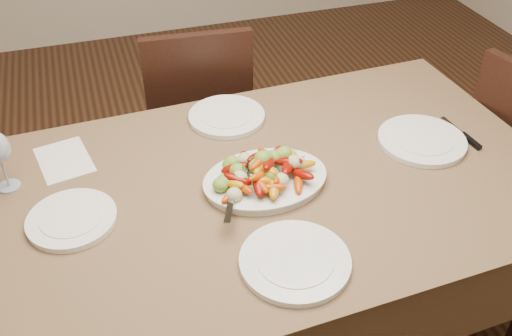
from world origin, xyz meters
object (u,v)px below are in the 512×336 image
object	(u,v)px
dining_table	(256,270)
plate_right	(422,141)
plate_near	(295,261)
serving_platter	(265,181)
plate_left	(72,220)
chair_far	(196,116)
wine_glass	(0,160)
plate_far	(227,117)

from	to	relation	value
dining_table	plate_right	size ratio (longest dim) A/B	6.45
plate_near	serving_platter	bearing A→B (deg)	84.77
plate_left	plate_near	world-z (taller)	same
chair_far	plate_right	distance (m)	1.04
wine_glass	serving_platter	bearing A→B (deg)	-17.07
wine_glass	plate_right	bearing A→B (deg)	-7.89
plate_far	serving_platter	bearing A→B (deg)	-88.06
plate_right	plate_far	size ratio (longest dim) A/B	1.08
chair_far	plate_far	xyz separation A→B (m)	(0.01, -0.48, 0.29)
wine_glass	plate_left	bearing A→B (deg)	-51.66
serving_platter	plate_near	distance (m)	0.32
plate_right	plate_near	world-z (taller)	same
plate_far	wine_glass	xyz separation A→B (m)	(-0.71, -0.16, 0.09)
plate_right	wine_glass	bearing A→B (deg)	172.11
plate_left	plate_right	size ratio (longest dim) A/B	0.86
plate_right	wine_glass	distance (m)	1.30
chair_far	plate_near	world-z (taller)	chair_far
plate_right	plate_near	size ratio (longest dim) A/B	1.00
plate_left	plate_far	size ratio (longest dim) A/B	0.93
chair_far	wine_glass	xyz separation A→B (m)	(-0.70, -0.64, 0.39)
plate_left	wine_glass	size ratio (longest dim) A/B	1.20
plate_far	wine_glass	bearing A→B (deg)	-167.55
chair_far	plate_far	distance (m)	0.56
dining_table	serving_platter	world-z (taller)	serving_platter
serving_platter	plate_right	xyz separation A→B (m)	(0.55, 0.05, -0.00)
serving_platter	plate_far	world-z (taller)	serving_platter
serving_platter	wine_glass	world-z (taller)	wine_glass
dining_table	plate_right	distance (m)	0.70
plate_near	plate_left	bearing A→B (deg)	147.74
plate_near	wine_glass	size ratio (longest dim) A/B	1.39
dining_table	chair_far	bearing A→B (deg)	90.07
plate_left	dining_table	bearing A→B (deg)	-0.18
plate_far	wine_glass	world-z (taller)	wine_glass
dining_table	plate_left	size ratio (longest dim) A/B	7.50
chair_far	plate_left	size ratio (longest dim) A/B	3.87
serving_platter	plate_right	bearing A→B (deg)	4.65
chair_far	plate_far	bearing A→B (deg)	96.43
dining_table	plate_near	size ratio (longest dim) A/B	6.46
chair_far	plate_near	bearing A→B (deg)	94.63
chair_far	wine_glass	world-z (taller)	wine_glass
plate_left	plate_near	xyz separation A→B (m)	(0.53, -0.33, 0.00)
plate_far	wine_glass	distance (m)	0.74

